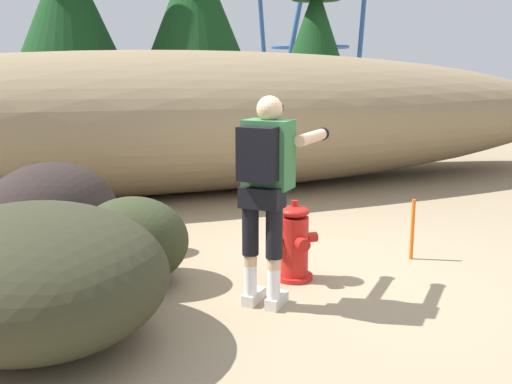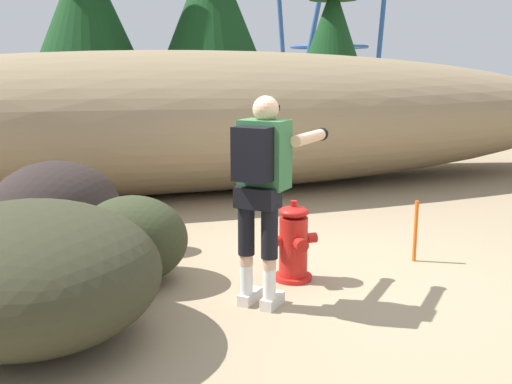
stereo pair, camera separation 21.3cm
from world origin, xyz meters
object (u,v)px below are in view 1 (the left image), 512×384
(boulder_mid, at_px, (133,241))
(boulder_outlier, at_px, (150,231))
(boulder_large, at_px, (35,276))
(boulder_small, at_px, (52,214))
(survey_stake, at_px, (412,229))
(utility_worker, at_px, (267,175))
(fire_hydrant, at_px, (294,244))

(boulder_mid, height_order, boulder_outlier, boulder_mid)
(boulder_large, xyz_separation_m, boulder_mid, (0.79, 0.93, -0.10))
(boulder_large, relative_size, boulder_outlier, 3.41)
(boulder_small, height_order, survey_stake, boulder_small)
(boulder_mid, bearing_deg, survey_stake, -6.63)
(boulder_large, xyz_separation_m, survey_stake, (3.45, 0.62, -0.18))
(boulder_small, height_order, boulder_outlier, boulder_small)
(survey_stake, bearing_deg, boulder_large, -169.77)
(utility_worker, height_order, survey_stake, utility_worker)
(boulder_small, distance_m, survey_stake, 3.47)
(boulder_large, bearing_deg, boulder_small, 84.64)
(boulder_small, bearing_deg, boulder_large, -95.36)
(boulder_large, distance_m, boulder_outlier, 2.05)
(boulder_outlier, bearing_deg, survey_stake, -24.90)
(fire_hydrant, relative_size, boulder_small, 0.56)
(fire_hydrant, relative_size, boulder_mid, 0.74)
(fire_hydrant, relative_size, boulder_outlier, 1.30)
(fire_hydrant, height_order, boulder_mid, boulder_mid)
(boulder_large, relative_size, boulder_small, 1.45)
(boulder_large, height_order, survey_stake, boulder_large)
(fire_hydrant, bearing_deg, boulder_large, -166.38)
(utility_worker, relative_size, boulder_outlier, 2.98)
(boulder_large, bearing_deg, boulder_mid, 49.51)
(boulder_mid, relative_size, survey_stake, 1.61)
(fire_hydrant, relative_size, boulder_large, 0.38)
(utility_worker, height_order, boulder_small, utility_worker)
(utility_worker, relative_size, boulder_small, 1.27)
(survey_stake, bearing_deg, fire_hydrant, -175.47)
(boulder_small, bearing_deg, utility_worker, -46.63)
(boulder_small, bearing_deg, fire_hydrant, -31.79)
(boulder_mid, xyz_separation_m, survey_stake, (2.65, -0.31, -0.08))
(survey_stake, bearing_deg, boulder_outlier, 155.10)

